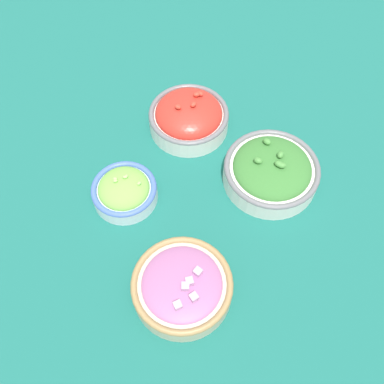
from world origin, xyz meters
TOP-DOWN VIEW (x-y plane):
  - ground_plane at (0.00, 0.00)m, footprint 3.00×3.00m
  - bowl_broccoli at (-0.13, 0.11)m, footprint 0.20×0.20m
  - bowl_lettuce at (0.07, -0.12)m, footprint 0.13×0.13m
  - bowl_red_onion at (0.17, 0.09)m, footprint 0.18×0.18m
  - bowl_cherry_tomatoes at (-0.16, -0.11)m, footprint 0.18×0.18m

SIDE VIEW (x-z plane):
  - ground_plane at x=0.00m, z-range 0.00..0.00m
  - bowl_lettuce at x=0.07m, z-range -0.01..0.06m
  - bowl_red_onion at x=0.17m, z-range 0.00..0.06m
  - bowl_broccoli at x=-0.13m, z-range -0.01..0.07m
  - bowl_cherry_tomatoes at x=-0.16m, z-range -0.01..0.08m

